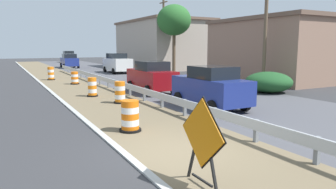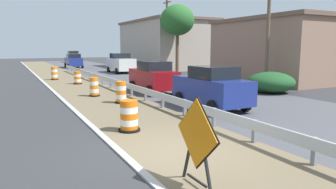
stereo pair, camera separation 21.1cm
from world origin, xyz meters
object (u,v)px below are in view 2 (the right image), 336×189
at_px(traffic_barrel_farther, 54,74).
at_px(car_lead_near_lane, 211,87).
at_px(traffic_barrel_mid, 94,88).
at_px(car_mid_far_lane, 73,57).
at_px(warning_sign_diamond, 197,137).
at_px(traffic_barrel_nearest, 129,117).
at_px(car_trailing_near_lane, 121,63).
at_px(traffic_barrel_close, 121,93).
at_px(car_lead_far_lane, 74,61).
at_px(traffic_barrel_far, 78,79).
at_px(utility_pole_near, 268,28).
at_px(car_trailing_far_lane, 153,77).
at_px(utility_pole_mid, 167,34).

xyz_separation_m(traffic_barrel_farther, car_lead_near_lane, (4.76, -16.88, 0.47)).
xyz_separation_m(traffic_barrel_mid, traffic_barrel_farther, (-0.76, 10.83, 0.02)).
bearing_deg(car_mid_far_lane, traffic_barrel_mid, -7.62).
relative_size(warning_sign_diamond, traffic_barrel_mid, 1.72).
xyz_separation_m(traffic_barrel_nearest, car_trailing_near_lane, (7.74, 23.53, 0.60)).
height_order(traffic_barrel_close, car_lead_far_lane, car_lead_far_lane).
xyz_separation_m(car_lead_near_lane, car_mid_far_lane, (2.94, 49.05, 0.08)).
xyz_separation_m(traffic_barrel_mid, traffic_barrel_far, (0.38, 6.61, -0.07)).
height_order(traffic_barrel_close, traffic_barrel_mid, traffic_barrel_close).
relative_size(traffic_barrel_close, car_lead_far_lane, 0.24).
distance_m(car_lead_near_lane, utility_pole_near, 9.15).
height_order(warning_sign_diamond, car_lead_far_lane, car_lead_far_lane).
xyz_separation_m(warning_sign_diamond, utility_pole_near, (12.66, 10.90, 3.10)).
distance_m(traffic_barrel_nearest, car_trailing_far_lane, 9.35).
distance_m(utility_pole_near, utility_pole_mid, 16.36).
relative_size(traffic_barrel_mid, car_lead_far_lane, 0.24).
xyz_separation_m(warning_sign_diamond, traffic_barrel_mid, (1.14, 12.81, -0.54)).
height_order(car_trailing_near_lane, car_lead_far_lane, car_trailing_near_lane).
height_order(traffic_barrel_farther, car_mid_far_lane, car_mid_far_lane).
height_order(traffic_barrel_nearest, traffic_barrel_mid, traffic_barrel_mid).
bearing_deg(traffic_barrel_farther, traffic_barrel_nearest, -90.31).
bearing_deg(warning_sign_diamond, traffic_barrel_farther, -91.26).
bearing_deg(traffic_barrel_nearest, traffic_barrel_far, 85.17).
bearing_deg(car_trailing_far_lane, traffic_barrel_far, 27.75).
relative_size(traffic_barrel_close, car_trailing_near_lane, 0.23).
bearing_deg(traffic_barrel_far, traffic_barrel_nearest, -94.83).
distance_m(traffic_barrel_nearest, car_lead_near_lane, 5.32).
relative_size(traffic_barrel_nearest, car_lead_near_lane, 0.25).
height_order(traffic_barrel_nearest, car_lead_near_lane, car_lead_near_lane).
height_order(car_lead_near_lane, utility_pole_mid, utility_pole_mid).
relative_size(traffic_barrel_close, car_mid_far_lane, 0.25).
bearing_deg(car_trailing_far_lane, traffic_barrel_farther, 23.39).
distance_m(car_mid_far_lane, car_trailing_far_lane, 43.16).
relative_size(warning_sign_diamond, car_trailing_far_lane, 0.44).
bearing_deg(car_lead_near_lane, traffic_barrel_far, 15.43).
relative_size(traffic_barrel_close, car_lead_near_lane, 0.26).
height_order(traffic_barrel_close, car_trailing_near_lane, car_trailing_near_lane).
bearing_deg(traffic_barrel_nearest, traffic_barrel_farther, 89.69).
bearing_deg(utility_pole_near, traffic_barrel_far, 142.61).
relative_size(traffic_barrel_close, traffic_barrel_farther, 0.98).
xyz_separation_m(utility_pole_near, utility_pole_mid, (0.68, 16.34, 0.19)).
height_order(traffic_barrel_far, traffic_barrel_farther, traffic_barrel_farther).
bearing_deg(car_trailing_far_lane, car_lead_far_lane, 0.46).
height_order(traffic_barrel_farther, utility_pole_near, utility_pole_near).
bearing_deg(traffic_barrel_close, utility_pole_near, 4.91).
bearing_deg(car_trailing_near_lane, traffic_barrel_far, -35.92).
relative_size(warning_sign_diamond, traffic_barrel_farther, 1.66).
distance_m(traffic_barrel_mid, traffic_barrel_farther, 10.85).
xyz_separation_m(traffic_barrel_nearest, traffic_barrel_farther, (0.10, 18.97, 0.04)).
height_order(traffic_barrel_close, car_lead_near_lane, car_lead_near_lane).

